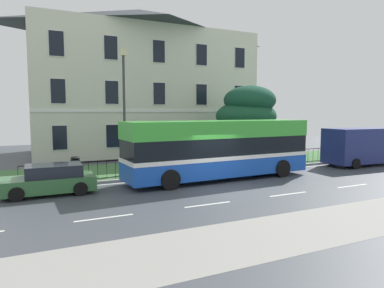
% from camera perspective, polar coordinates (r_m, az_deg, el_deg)
% --- Properties ---
extents(ground_plane, '(60.00, 56.00, 0.18)m').
position_cam_1_polar(ground_plane, '(16.98, 4.16, -6.98)').
color(ground_plane, '#3D4248').
extents(georgian_townhouse, '(18.44, 10.31, 12.47)m').
position_cam_1_polar(georgian_townhouse, '(31.51, -8.66, 10.37)').
color(georgian_townhouse, beige).
rests_on(georgian_townhouse, ground_plane).
extents(iron_verge_railing, '(19.25, 0.04, 0.97)m').
position_cam_1_polar(iron_verge_railing, '(20.13, 1.54, -3.17)').
color(iron_verge_railing, black).
rests_on(iron_verge_railing, ground_plane).
extents(evergreen_tree, '(5.11, 4.95, 5.52)m').
position_cam_1_polar(evergreen_tree, '(25.39, 9.39, 2.87)').
color(evergreen_tree, '#423328').
rests_on(evergreen_tree, ground_plane).
extents(single_decker_bus, '(10.49, 2.94, 3.14)m').
position_cam_1_polar(single_decker_bus, '(18.40, 4.62, -0.75)').
color(single_decker_bus, blue).
rests_on(single_decker_bus, ground_plane).
extents(white_panel_van, '(5.51, 2.37, 2.52)m').
position_cam_1_polar(white_panel_van, '(25.71, 26.14, -0.36)').
color(white_panel_van, navy).
rests_on(white_panel_van, ground_plane).
extents(parked_hatchback_01, '(3.87, 1.89, 1.31)m').
position_cam_1_polar(parked_hatchback_01, '(16.35, -22.52, -5.54)').
color(parked_hatchback_01, '#306235').
rests_on(parked_hatchback_01, ground_plane).
extents(street_lamp_post, '(0.36, 0.24, 6.92)m').
position_cam_1_polar(street_lamp_post, '(19.35, -11.23, 6.63)').
color(street_lamp_post, '#333338').
rests_on(street_lamp_post, ground_plane).
extents(litter_bin, '(0.50, 0.50, 1.18)m').
position_cam_1_polar(litter_bin, '(18.96, -18.81, -3.71)').
color(litter_bin, black).
rests_on(litter_bin, ground_plane).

